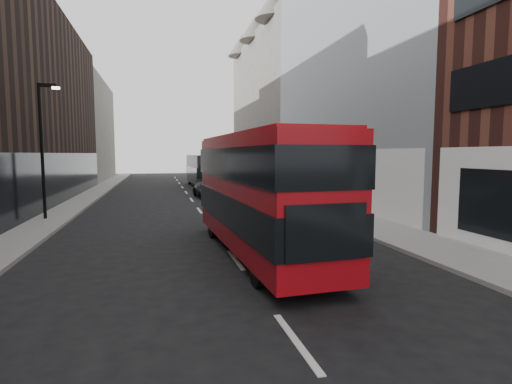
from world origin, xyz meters
TOP-DOWN VIEW (x-y plane):
  - sidewalk_right at (7.50, 25.00)m, footprint 3.00×80.00m
  - sidewalk_left at (-8.00, 25.00)m, footprint 2.00×80.00m
  - building_modern_block at (11.47, 21.00)m, footprint 5.03×22.00m
  - building_victorian at (11.38, 44.00)m, footprint 6.50×24.00m
  - building_left_mid at (-11.50, 30.00)m, footprint 5.00×24.00m
  - building_left_far at (-11.50, 52.00)m, footprint 5.00×20.00m
  - street_lamp at (-8.22, 18.00)m, footprint 1.06×0.22m
  - red_bus at (0.93, 8.53)m, footprint 2.96×10.53m
  - grey_bus at (2.22, 38.76)m, footprint 2.77×10.55m
  - car_a at (2.54, 12.00)m, footprint 1.86×4.34m
  - car_b at (2.92, 26.00)m, footprint 1.62×4.31m
  - car_c at (1.35, 27.56)m, footprint 2.10×4.44m

SIDE VIEW (x-z plane):
  - sidewalk_right at x=7.50m, z-range 0.00..0.15m
  - sidewalk_left at x=-8.00m, z-range 0.00..0.15m
  - car_c at x=1.35m, z-range 0.00..1.25m
  - car_b at x=2.92m, z-range 0.00..1.41m
  - car_a at x=2.54m, z-range 0.00..1.46m
  - grey_bus at x=2.22m, z-range 0.12..3.51m
  - red_bus at x=0.93m, z-range 0.23..4.44m
  - street_lamp at x=-8.22m, z-range 0.68..7.68m
  - building_left_far at x=-11.50m, z-range 0.00..13.00m
  - building_left_mid at x=-11.50m, z-range 0.00..14.00m
  - building_victorian at x=11.38m, z-range -0.84..20.16m
  - building_modern_block at x=11.47m, z-range -0.10..19.90m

